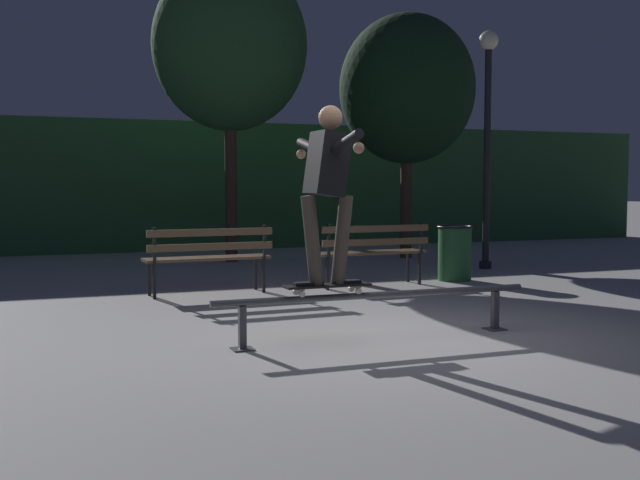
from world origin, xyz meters
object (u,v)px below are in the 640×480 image
(lamp_post_right, at_px, (488,118))
(grind_rail, at_px, (377,302))
(skateboard, at_px, (327,286))
(park_bench_leftmost, at_px, (209,253))
(trash_can, at_px, (455,252))
(tree_behind_benches, at_px, (230,46))
(skateboarder, at_px, (328,179))
(park_bench_left_center, at_px, (372,247))
(tree_far_right, at_px, (407,89))

(lamp_post_right, bearing_deg, grind_rail, -131.93)
(skateboard, xyz_separation_m, lamp_post_right, (4.69, 4.69, 1.98))
(park_bench_leftmost, relative_size, lamp_post_right, 0.41)
(grind_rail, xyz_separation_m, trash_can, (2.89, 3.47, 0.07))
(tree_behind_benches, bearing_deg, lamp_post_right, -36.42)
(skateboarder, distance_m, trash_can, 4.94)
(skateboarder, relative_size, trash_can, 1.95)
(skateboarder, xyz_separation_m, park_bench_left_center, (1.96, 3.30, -0.90))
(skateboard, height_order, park_bench_leftmost, park_bench_leftmost)
(grind_rail, distance_m, skateboarder, 1.20)
(skateboard, distance_m, tree_behind_benches, 8.17)
(park_bench_left_center, xyz_separation_m, tree_far_right, (2.37, 3.57, 2.65))
(grind_rail, distance_m, skateboard, 0.51)
(skateboard, xyz_separation_m, tree_far_right, (4.33, 6.86, 2.68))
(park_bench_leftmost, bearing_deg, skateboard, -84.78)
(grind_rail, xyz_separation_m, tree_behind_benches, (0.57, 7.37, 3.52))
(park_bench_leftmost, height_order, lamp_post_right, lamp_post_right)
(skateboard, height_order, trash_can, trash_can)
(lamp_post_right, bearing_deg, tree_far_right, 99.30)
(skateboard, xyz_separation_m, tree_behind_benches, (1.05, 7.37, 3.36))
(tree_far_right, xyz_separation_m, lamp_post_right, (0.36, -2.18, -0.70))
(park_bench_leftmost, bearing_deg, trash_can, 2.70)
(lamp_post_right, distance_m, trash_can, 2.74)
(grind_rail, relative_size, tree_behind_benches, 0.57)
(grind_rail, height_order, trash_can, trash_can)
(skateboarder, height_order, lamp_post_right, lamp_post_right)
(skateboarder, xyz_separation_m, lamp_post_right, (4.69, 4.69, 1.04))
(trash_can, bearing_deg, park_bench_left_center, -172.97)
(grind_rail, distance_m, trash_can, 4.52)
(grind_rail, xyz_separation_m, park_bench_left_center, (1.49, 3.30, 0.20))
(skateboarder, xyz_separation_m, tree_behind_benches, (1.05, 7.37, 2.42))
(park_bench_leftmost, bearing_deg, tree_behind_benches, 71.67)
(skateboarder, xyz_separation_m, trash_can, (3.37, 3.47, -1.03))
(grind_rail, bearing_deg, trash_can, 50.24)
(grind_rail, height_order, tree_behind_benches, tree_behind_benches)
(skateboard, relative_size, tree_far_right, 0.17)
(grind_rail, bearing_deg, tree_far_right, 60.70)
(grind_rail, distance_m, tree_far_right, 8.37)
(grind_rail, height_order, lamp_post_right, lamp_post_right)
(grind_rail, relative_size, skateboarder, 1.96)
(tree_behind_benches, height_order, trash_can, tree_behind_benches)
(skateboarder, bearing_deg, lamp_post_right, 44.99)
(tree_behind_benches, xyz_separation_m, lamp_post_right, (3.64, -2.69, -1.38))
(tree_behind_benches, relative_size, trash_can, 6.75)
(grind_rail, relative_size, tree_far_right, 0.66)
(skateboarder, relative_size, lamp_post_right, 0.40)
(grind_rail, height_order, tree_far_right, tree_far_right)
(park_bench_left_center, xyz_separation_m, trash_can, (1.40, 0.17, -0.12))
(skateboarder, distance_m, lamp_post_right, 6.71)
(skateboard, bearing_deg, grind_rail, 0.00)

